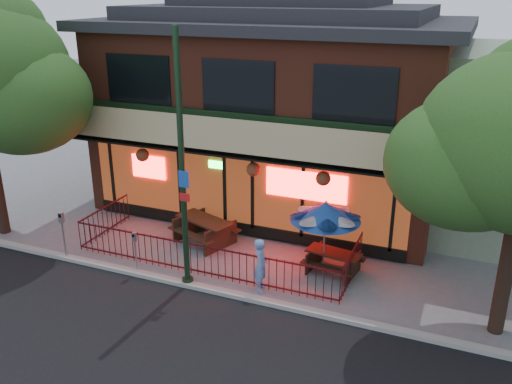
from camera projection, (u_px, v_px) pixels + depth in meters
ground at (195, 278)px, 15.59m from camera, size 80.00×80.00×0.00m
curb at (186, 284)px, 15.14m from camera, size 80.00×0.25×0.12m
restaurant_building at (281, 93)px, 20.29m from camera, size 12.96×9.49×8.05m
patio_fence at (202, 251)px, 15.80m from camera, size 8.44×2.62×1.00m
street_light at (183, 179)px, 14.13m from camera, size 0.43×0.32×7.00m
picnic_table_left at (205, 227)px, 17.57m from camera, size 2.33×2.06×0.83m
picnic_table_right at (333, 259)px, 15.72m from camera, size 1.73×1.43×0.67m
patio_umbrella at (326, 212)px, 15.15m from camera, size 2.00×2.00×2.28m
pedestrian at (261, 265)px, 14.69m from camera, size 0.51×0.64×1.54m
parking_meter_near at (135, 246)px, 15.54m from camera, size 0.13×0.12×1.30m
parking_meter_far at (63, 228)px, 16.30m from camera, size 0.16×0.15×1.55m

